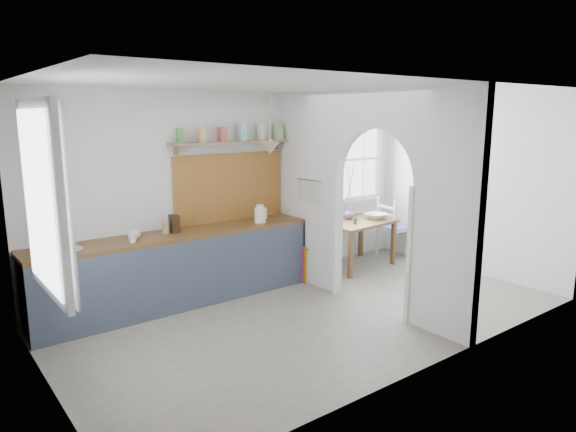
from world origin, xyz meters
TOP-DOWN VIEW (x-y plane):
  - floor at (0.00, 0.00)m, footprint 5.80×3.20m
  - ceiling at (0.00, 0.00)m, footprint 5.80×3.20m
  - walls at (0.00, 0.00)m, footprint 5.81×3.21m
  - partition at (0.70, 0.06)m, footprint 0.12×3.20m
  - kitchen_window at (-2.87, 0.00)m, footprint 0.10×1.16m
  - nook_window at (1.80, 1.56)m, footprint 1.76×0.10m
  - counter at (-1.13, 1.33)m, footprint 3.50×0.60m
  - sink at (-2.43, 1.30)m, footprint 0.40×0.40m
  - backsplash at (-0.20, 1.58)m, footprint 1.65×0.03m
  - shelf at (-0.20, 1.49)m, footprint 1.75×0.20m
  - pendant_lamp at (0.15, 1.15)m, footprint 0.26×0.26m
  - utensil_rail at (0.61, 0.90)m, footprint 0.02×0.50m
  - dining_table at (1.73, 1.11)m, footprint 1.22×0.87m
  - chair_left at (0.83, 1.13)m, footprint 0.46×0.46m
  - chair_right at (2.65, 1.13)m, footprint 0.52×0.52m
  - kettle at (0.02, 1.20)m, footprint 0.24×0.22m
  - mug_a at (-1.73, 1.16)m, footprint 0.12×0.12m
  - mug_b at (-1.63, 1.34)m, footprint 0.13×0.13m
  - knife_block at (-1.14, 1.34)m, footprint 0.11×0.14m
  - jar at (-1.25, 1.36)m, footprint 0.10×0.10m
  - towel_magenta at (0.58, 0.98)m, footprint 0.02×0.03m
  - towel_orange at (0.58, 0.94)m, footprint 0.02×0.03m
  - bowl at (2.10, 1.06)m, footprint 0.35×0.35m
  - table_cup at (1.60, 1.01)m, footprint 0.09×0.09m
  - plate at (1.31, 1.09)m, footprint 0.22×0.22m
  - vase at (1.74, 1.30)m, footprint 0.21×0.21m

SIDE VIEW (x-z plane):
  - floor at x=0.00m, z-range -0.01..0.01m
  - towel_orange at x=0.58m, z-range -0.02..0.52m
  - towel_magenta at x=0.58m, z-range 0.02..0.53m
  - dining_table at x=1.73m, z-range 0.00..0.72m
  - counter at x=-1.13m, z-range 0.01..0.91m
  - chair_left at x=0.83m, z-range 0.00..0.95m
  - chair_right at x=2.65m, z-range 0.00..1.00m
  - plate at x=1.31m, z-range 0.72..0.73m
  - table_cup at x=1.60m, z-range 0.72..0.80m
  - bowl at x=2.10m, z-range 0.72..0.80m
  - vase at x=1.74m, z-range 0.72..0.89m
  - sink at x=-2.43m, z-range 0.88..0.90m
  - mug_b at x=-1.63m, z-range 0.90..0.99m
  - mug_a at x=-1.73m, z-range 0.90..1.00m
  - jar at x=-1.25m, z-range 0.90..1.05m
  - knife_block at x=-1.14m, z-range 0.90..1.12m
  - kettle at x=0.02m, z-range 0.90..1.14m
  - walls at x=0.00m, z-range 0.00..2.60m
  - backsplash at x=-0.20m, z-range 0.90..1.80m
  - utensil_rail at x=0.61m, z-range 1.44..1.46m
  - partition at x=0.70m, z-range 0.15..2.75m
  - nook_window at x=1.80m, z-range 0.95..2.25m
  - kitchen_window at x=-2.87m, z-range 0.90..2.40m
  - pendant_lamp at x=0.15m, z-range 1.80..1.96m
  - shelf at x=-0.20m, z-range 1.89..2.10m
  - ceiling at x=0.00m, z-range 2.60..2.60m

